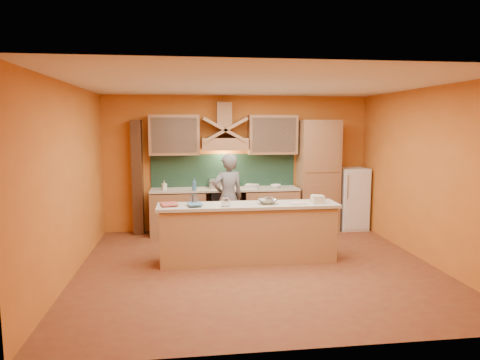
{
  "coord_description": "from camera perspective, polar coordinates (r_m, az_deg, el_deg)",
  "views": [
    {
      "loc": [
        -1.09,
        -6.37,
        2.21
      ],
      "look_at": [
        -0.16,
        0.9,
        1.26
      ],
      "focal_mm": 32.0,
      "sensor_mm": 36.0,
      "label": 1
    }
  ],
  "objects": [
    {
      "name": "cloth",
      "position": [
        6.96,
        7.77,
        -3.04
      ],
      "size": [
        0.27,
        0.22,
        0.02
      ],
      "primitive_type": "cube",
      "rotation": [
        0.0,
        0.0,
        0.13
      ],
      "color": "beige",
      "rests_on": "island_top"
    },
    {
      "name": "mixing_bowl",
      "position": [
        6.88,
        3.67,
        -2.87
      ],
      "size": [
        0.33,
        0.33,
        0.07
      ],
      "primitive_type": "imported",
      "rotation": [
        0.0,
        0.0,
        0.09
      ],
      "color": "white",
      "rests_on": "island_top"
    },
    {
      "name": "pantry_column",
      "position": [
        9.06,
        10.35,
        0.58
      ],
      "size": [
        0.8,
        0.6,
        2.3
      ],
      "primitive_type": "cube",
      "color": "#9D6D47",
      "rests_on": "floor"
    },
    {
      "name": "island_body",
      "position": [
        6.97,
        1.11,
        -7.3
      ],
      "size": [
        2.8,
        0.55,
        0.88
      ],
      "primitive_type": "cube",
      "color": "tan",
      "rests_on": "floor"
    },
    {
      "name": "upper_cabinet_left",
      "position": [
        8.7,
        -8.74,
        5.96
      ],
      "size": [
        1.0,
        0.35,
        0.8
      ],
      "primitive_type": "cube",
      "color": "#9D6D47",
      "rests_on": "wall_back"
    },
    {
      "name": "person",
      "position": [
        8.06,
        -1.6,
        -2.4
      ],
      "size": [
        0.7,
        0.56,
        1.67
      ],
      "primitive_type": "imported",
      "rotation": [
        0.0,
        0.0,
        3.44
      ],
      "color": "slate",
      "rests_on": "floor"
    },
    {
      "name": "grocery_bag_b",
      "position": [
        7.13,
        10.18,
        -2.45
      ],
      "size": [
        0.23,
        0.21,
        0.11
      ],
      "primitive_type": "cube",
      "rotation": [
        0.0,
        0.0,
        -0.46
      ],
      "color": "beige",
      "rests_on": "island_top"
    },
    {
      "name": "soap_bottle_b",
      "position": [
        8.44,
        -6.14,
        -0.56
      ],
      "size": [
        0.13,
        0.13,
        0.25
      ],
      "primitive_type": "imported",
      "rotation": [
        0.0,
        0.0,
        0.62
      ],
      "color": "teal",
      "rests_on": "counter_top"
    },
    {
      "name": "counter_top",
      "position": [
        8.7,
        -2.02,
        -1.24
      ],
      "size": [
        3.0,
        0.62,
        0.04
      ],
      "primitive_type": "cube",
      "color": "beige",
      "rests_on": "base_cabinet_left"
    },
    {
      "name": "pot_large",
      "position": [
        8.71,
        -3.4,
        -0.77
      ],
      "size": [
        0.29,
        0.29,
        0.14
      ],
      "primitive_type": "cylinder",
      "rotation": [
        0.0,
        0.0,
        -0.29
      ],
      "color": "silver",
      "rests_on": "stove"
    },
    {
      "name": "pot_small",
      "position": [
        8.7,
        -1.56,
        -0.76
      ],
      "size": [
        0.27,
        0.27,
        0.14
      ],
      "primitive_type": "cylinder",
      "rotation": [
        0.0,
        0.0,
        0.37
      ],
      "color": "silver",
      "rests_on": "stove"
    },
    {
      "name": "hood_chimney",
      "position": [
        8.75,
        -2.16,
        8.66
      ],
      "size": [
        0.3,
        0.3,
        0.5
      ],
      "primitive_type": "cube",
      "color": "#9D6D47",
      "rests_on": "wall_back"
    },
    {
      "name": "range_hood",
      "position": [
        8.66,
        -2.08,
        4.84
      ],
      "size": [
        0.92,
        0.5,
        0.24
      ],
      "primitive_type": "cube",
      "color": "#9D6D47",
      "rests_on": "wall_back"
    },
    {
      "name": "wall_front",
      "position": [
        4.1,
        8.3,
        -4.07
      ],
      "size": [
        5.5,
        0.02,
        2.8
      ],
      "primitive_type": "cube",
      "color": "orange",
      "rests_on": "floor"
    },
    {
      "name": "floor",
      "position": [
        6.83,
        2.32,
        -11.47
      ],
      "size": [
        5.5,
        5.0,
        0.01
      ],
      "primitive_type": "cube",
      "color": "brown",
      "rests_on": "ground"
    },
    {
      "name": "jar_small",
      "position": [
        6.65,
        -1.93,
        -2.97
      ],
      "size": [
        0.16,
        0.16,
        0.13
      ],
      "primitive_type": "cylinder",
      "rotation": [
        0.0,
        0.0,
        0.25
      ],
      "color": "white",
      "rests_on": "island_top"
    },
    {
      "name": "island_top",
      "position": [
        6.86,
        1.12,
        -3.42
      ],
      "size": [
        2.9,
        0.62,
        0.05
      ],
      "primitive_type": "cube",
      "color": "beige",
      "rests_on": "island_body"
    },
    {
      "name": "wall_back",
      "position": [
        8.97,
        -0.3,
        2.24
      ],
      "size": [
        5.5,
        0.02,
        2.8
      ],
      "primitive_type": "cube",
      "color": "orange",
      "rests_on": "floor"
    },
    {
      "name": "upper_cabinet_right",
      "position": [
        8.88,
        4.35,
        6.05
      ],
      "size": [
        1.0,
        0.35,
        0.8
      ],
      "primitive_type": "cube",
      "color": "#9D6D47",
      "rests_on": "wall_back"
    },
    {
      "name": "grocery_bag_a",
      "position": [
        7.03,
        10.35,
        -2.56
      ],
      "size": [
        0.19,
        0.16,
        0.12
      ],
      "primitive_type": "cube",
      "rotation": [
        0.0,
        0.0,
        0.04
      ],
      "color": "beige",
      "rests_on": "island_top"
    },
    {
      "name": "base_cabinet_left",
      "position": [
        8.75,
        -8.23,
        -4.39
      ],
      "size": [
        1.1,
        0.6,
        0.86
      ],
      "primitive_type": "cube",
      "color": "#9D6D47",
      "rests_on": "floor"
    },
    {
      "name": "dish_rack",
      "position": [
        8.62,
        1.61,
        -0.88
      ],
      "size": [
        0.31,
        0.28,
        0.09
      ],
      "primitive_type": "cube",
      "rotation": [
        0.0,
        0.0,
        -0.39
      ],
      "color": "silver",
      "rests_on": "counter_top"
    },
    {
      "name": "wall_left",
      "position": [
        6.63,
        -21.75,
        -0.13
      ],
      "size": [
        0.02,
        5.0,
        2.8
      ],
      "primitive_type": "cube",
      "color": "orange",
      "rests_on": "floor"
    },
    {
      "name": "book_upper",
      "position": [
        6.7,
        -6.96,
        -3.23
      ],
      "size": [
        0.24,
        0.32,
        0.02
      ],
      "primitive_type": "imported",
      "rotation": [
        0.0,
        0.0,
        0.08
      ],
      "color": "teal",
      "rests_on": "island_top"
    },
    {
      "name": "kitchen_scale",
      "position": [
        6.87,
        3.86,
        -2.82
      ],
      "size": [
        0.12,
        0.12,
        0.09
      ],
      "primitive_type": "cube",
      "rotation": [
        0.0,
        0.0,
        0.12
      ],
      "color": "silver",
      "rests_on": "island_top"
    },
    {
      "name": "book_lower",
      "position": [
        6.8,
        -10.49,
        -3.29
      ],
      "size": [
        0.31,
        0.38,
        0.03
      ],
      "primitive_type": "imported",
      "rotation": [
        0.0,
        0.0,
        0.17
      ],
      "color": "#A8493C",
      "rests_on": "island_top"
    },
    {
      "name": "ceiling",
      "position": [
        6.49,
        2.46,
        12.63
      ],
      "size": [
        5.5,
        5.0,
        0.01
      ],
      "primitive_type": "cube",
      "color": "white",
      "rests_on": "wall_back"
    },
    {
      "name": "base_cabinet_right",
      "position": [
        8.92,
        4.1,
        -4.1
      ],
      "size": [
        1.1,
        0.6,
        0.86
      ],
      "primitive_type": "cube",
      "color": "#9D6D47",
      "rests_on": "floor"
    },
    {
      "name": "trim_column_left",
      "position": [
        8.83,
        -13.5,
        0.33
      ],
      "size": [
        0.2,
        0.3,
        2.3
      ],
      "primitive_type": "cube",
      "color": "#472816",
      "rests_on": "floor"
    },
    {
      "name": "backsplash",
      "position": [
        8.94,
        -2.2,
        1.25
      ],
      "size": [
        3.0,
        0.03,
        0.7
      ],
      "primitive_type": "cube",
      "color": "#173226",
      "rests_on": "wall_back"
    },
    {
      "name": "jar_large",
      "position": [
        6.82,
        -6.12,
        -2.63
      ],
      "size": [
        0.15,
        0.15,
        0.16
      ],
      "primitive_type": "cylinder",
      "rotation": [
        0.0,
        0.0,
        -0.2
      ],
      "color": "silver",
      "rests_on": "island_top"
    },
    {
      "name": "bowl_back",
      "position": [
        8.8,
        4.76,
        -0.81
      ],
      "size": [
        0.27,
        0.27,
        0.07
      ],
      "primitive_type": "imported",
      "rotation": [
        0.0,
        0.0,
        -0.37
      ],
      "color": "white",
      "rests_on": "counter_top"
    },
    {
      "name": "fridge",
      "position": [
        9.38,
        14.65,
        -2.39
      ],
      "size": [
        0.58,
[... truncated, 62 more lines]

